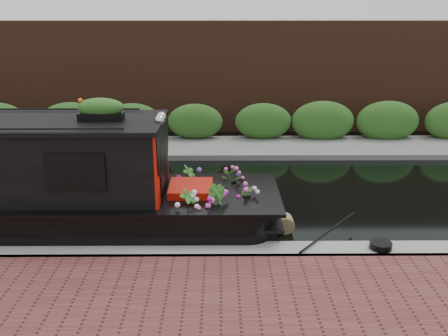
{
  "coord_description": "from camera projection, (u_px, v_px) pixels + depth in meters",
  "views": [
    {
      "loc": [
        0.83,
        -11.52,
        4.46
      ],
      "look_at": [
        0.91,
        -0.6,
        0.93
      ],
      "focal_mm": 40.0,
      "sensor_mm": 36.0,
      "label": 1
    }
  ],
  "objects": [
    {
      "name": "far_brick_wall",
      "position": [
        199.0,
        129.0,
        19.18
      ],
      "size": [
        40.0,
        1.0,
        8.0
      ],
      "primitive_type": "cube",
      "color": "#4D291A",
      "rests_on": "ground"
    },
    {
      "name": "far_bank_path",
      "position": [
        195.0,
        150.0,
        16.32
      ],
      "size": [
        40.0,
        2.4,
        0.34
      ],
      "primitive_type": "cube",
      "color": "slate",
      "rests_on": "ground"
    },
    {
      "name": "far_hedge",
      "position": [
        196.0,
        143.0,
        17.18
      ],
      "size": [
        40.0,
        1.1,
        2.8
      ],
      "primitive_type": "cube",
      "color": "#2A551C",
      "rests_on": "ground"
    },
    {
      "name": "near_bank_coping",
      "position": [
        176.0,
        261.0,
        9.19
      ],
      "size": [
        40.0,
        0.6,
        0.5
      ],
      "primitive_type": "cube",
      "color": "gray",
      "rests_on": "ground"
    },
    {
      "name": "coiled_mooring_rope",
      "position": [
        381.0,
        245.0,
        9.1
      ],
      "size": [
        0.4,
        0.4,
        0.12
      ],
      "primitive_type": "cylinder",
      "color": "black",
      "rests_on": "near_bank_coping"
    },
    {
      "name": "rope_fender",
      "position": [
        285.0,
        223.0,
        10.36
      ],
      "size": [
        0.35,
        0.37,
        0.35
      ],
      "primitive_type": "cylinder",
      "rotation": [
        1.57,
        0.0,
        0.0
      ],
      "color": "olive",
      "rests_on": "ground"
    },
    {
      "name": "ground",
      "position": [
        187.0,
        196.0,
        12.33
      ],
      "size": [
        80.0,
        80.0,
        0.0
      ],
      "primitive_type": "plane",
      "color": "black",
      "rests_on": "ground"
    }
  ]
}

